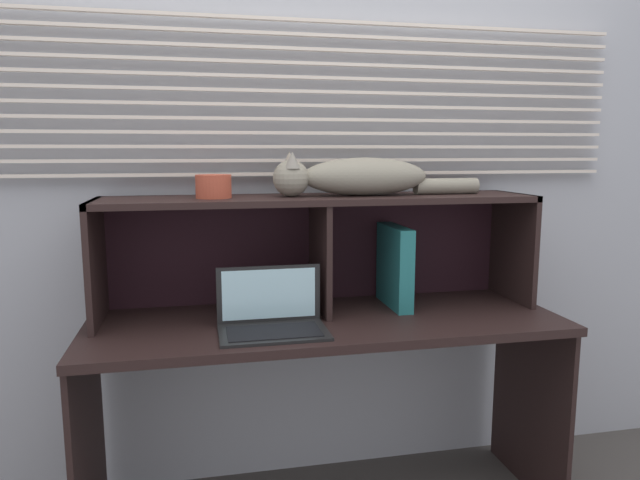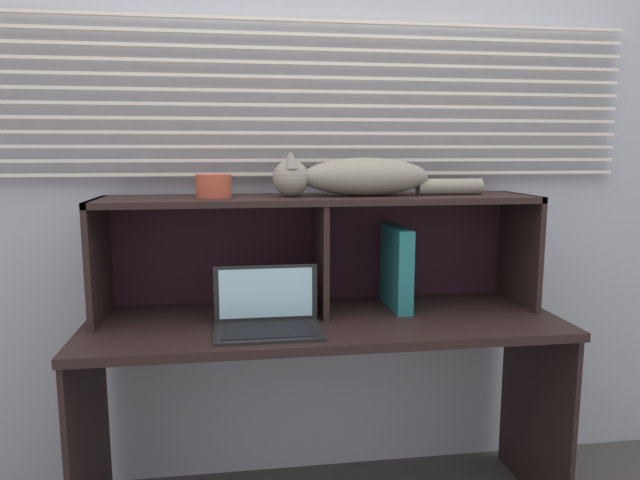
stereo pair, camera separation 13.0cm
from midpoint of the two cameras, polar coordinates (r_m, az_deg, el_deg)
name	(u,v)px [view 2 (the right image)]	position (r m, az deg, el deg)	size (l,w,h in m)	color
back_panel_with_blinds	(312,161)	(2.24, 0.88, 7.77)	(4.40, 0.08, 2.50)	#ACAEB3
desk	(325,354)	(2.05, 2.32, -11.24)	(1.62, 0.57, 0.72)	black
hutch_shelf_unit	(319,228)	(2.08, 1.65, 1.20)	(1.54, 0.33, 0.41)	black
cat	(358,177)	(2.06, 5.56, 6.21)	(0.76, 0.17, 0.16)	gray
laptop	(267,317)	(1.87, -3.23, -7.65)	(0.34, 0.22, 0.20)	black
binder_upright	(396,267)	(2.14, 9.27, -2.67)	(0.06, 0.27, 0.30)	#237172
book_stack	(246,306)	(2.07, -5.50, -6.53)	(0.17, 0.25, 0.05)	#405B7A
small_basket	(214,186)	(2.00, -8.66, 5.30)	(0.12, 0.12, 0.08)	#B64931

